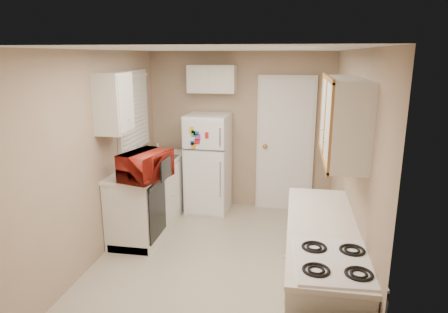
# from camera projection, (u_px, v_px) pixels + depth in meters

# --- Properties ---
(floor) EXTENTS (3.80, 3.80, 0.00)m
(floor) POSITION_uv_depth(u_px,v_px,m) (216.00, 263.00, 4.63)
(floor) COLOR beige
(floor) RESTS_ON ground
(ceiling) EXTENTS (3.80, 3.80, 0.00)m
(ceiling) POSITION_uv_depth(u_px,v_px,m) (215.00, 49.00, 4.04)
(ceiling) COLOR white
(ceiling) RESTS_ON floor
(wall_left) EXTENTS (3.80, 3.80, 0.00)m
(wall_left) POSITION_uv_depth(u_px,v_px,m) (96.00, 158.00, 4.57)
(wall_left) COLOR tan
(wall_left) RESTS_ON floor
(wall_right) EXTENTS (3.80, 3.80, 0.00)m
(wall_right) POSITION_uv_depth(u_px,v_px,m) (349.00, 170.00, 4.10)
(wall_right) COLOR tan
(wall_right) RESTS_ON floor
(wall_back) EXTENTS (2.80, 2.80, 0.00)m
(wall_back) POSITION_uv_depth(u_px,v_px,m) (240.00, 131.00, 6.15)
(wall_back) COLOR tan
(wall_back) RESTS_ON floor
(wall_front) EXTENTS (2.80, 2.80, 0.00)m
(wall_front) POSITION_uv_depth(u_px,v_px,m) (158.00, 241.00, 2.52)
(wall_front) COLOR tan
(wall_front) RESTS_ON floor
(left_counter) EXTENTS (0.60, 1.80, 0.90)m
(left_counter) POSITION_uv_depth(u_px,v_px,m) (152.00, 195.00, 5.57)
(left_counter) COLOR silver
(left_counter) RESTS_ON floor
(dishwasher) EXTENTS (0.03, 0.58, 0.72)m
(dishwasher) POSITION_uv_depth(u_px,v_px,m) (157.00, 209.00, 4.94)
(dishwasher) COLOR black
(dishwasher) RESTS_ON floor
(sink) EXTENTS (0.54, 0.74, 0.16)m
(sink) POSITION_uv_depth(u_px,v_px,m) (154.00, 164.00, 5.61)
(sink) COLOR gray
(sink) RESTS_ON left_counter
(microwave) EXTENTS (0.67, 0.49, 0.40)m
(microwave) POSITION_uv_depth(u_px,v_px,m) (146.00, 167.00, 4.73)
(microwave) COLOR maroon
(microwave) RESTS_ON left_counter
(soap_bottle) EXTENTS (0.10, 0.10, 0.18)m
(soap_bottle) POSITION_uv_depth(u_px,v_px,m) (158.00, 149.00, 5.90)
(soap_bottle) COLOR silver
(soap_bottle) RESTS_ON left_counter
(window_blinds) EXTENTS (0.10, 0.98, 1.08)m
(window_blinds) POSITION_uv_depth(u_px,v_px,m) (134.00, 111.00, 5.47)
(window_blinds) COLOR silver
(window_blinds) RESTS_ON wall_left
(upper_cabinet_left) EXTENTS (0.30, 0.45, 0.70)m
(upper_cabinet_left) POSITION_uv_depth(u_px,v_px,m) (113.00, 103.00, 4.61)
(upper_cabinet_left) COLOR silver
(upper_cabinet_left) RESTS_ON wall_left
(refrigerator) EXTENTS (0.64, 0.62, 1.50)m
(refrigerator) POSITION_uv_depth(u_px,v_px,m) (208.00, 164.00, 6.03)
(refrigerator) COLOR white
(refrigerator) RESTS_ON floor
(cabinet_over_fridge) EXTENTS (0.70, 0.30, 0.40)m
(cabinet_over_fridge) POSITION_uv_depth(u_px,v_px,m) (212.00, 79.00, 5.88)
(cabinet_over_fridge) COLOR silver
(cabinet_over_fridge) RESTS_ON wall_back
(interior_door) EXTENTS (0.86, 0.06, 2.08)m
(interior_door) POSITION_uv_depth(u_px,v_px,m) (285.00, 145.00, 6.04)
(interior_door) COLOR white
(interior_door) RESTS_ON floor
(right_counter) EXTENTS (0.60, 2.00, 0.90)m
(right_counter) POSITION_uv_depth(u_px,v_px,m) (319.00, 273.00, 3.57)
(right_counter) COLOR silver
(right_counter) RESTS_ON floor
(upper_cabinet_right) EXTENTS (0.30, 1.20, 0.70)m
(upper_cabinet_right) POSITION_uv_depth(u_px,v_px,m) (344.00, 119.00, 3.50)
(upper_cabinet_right) COLOR silver
(upper_cabinet_right) RESTS_ON wall_right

